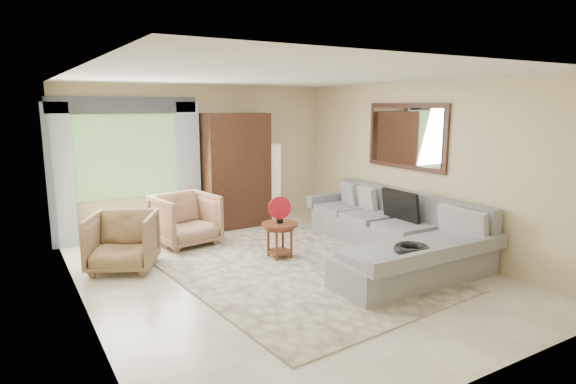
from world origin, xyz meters
TOP-DOWN VIEW (x-y plane):
  - ground at (0.00, 0.00)m, footprint 6.00×6.00m
  - area_rug at (0.18, 0.04)m, footprint 3.32×4.23m
  - sectional_sofa at (1.78, -0.18)m, footprint 2.30×3.46m
  - tv_screen at (2.05, -0.02)m, footprint 0.14×0.74m
  - garden_hose at (1.00, -1.31)m, footprint 0.43×0.43m
  - coffee_table at (0.27, 0.62)m, footprint 0.54×0.54m
  - red_disc at (0.27, 0.62)m, footprint 0.33×0.13m
  - armchair_left at (-1.83, 1.31)m, footprint 1.16×1.17m
  - armchair_right at (-0.69, 2.01)m, footprint 1.04×1.06m
  - potted_plant at (-1.89, 2.61)m, footprint 0.51×0.45m
  - armoire at (0.55, 2.72)m, footprint 1.20×0.55m
  - floor_lamp at (1.35, 2.78)m, footprint 0.24×0.24m
  - window at (-1.35, 2.97)m, footprint 1.80×0.04m
  - curtain_left at (-2.40, 2.88)m, footprint 0.40×0.08m
  - curtain_right at (-0.30, 2.88)m, footprint 0.40×0.08m
  - valance at (-1.35, 2.90)m, footprint 2.40×0.12m
  - wall_mirror at (2.46, 0.35)m, footprint 0.05×1.70m

SIDE VIEW (x-z plane):
  - ground at x=0.00m, z-range 0.00..0.00m
  - area_rug at x=0.18m, z-range 0.00..0.02m
  - potted_plant at x=-1.89m, z-range 0.00..0.51m
  - coffee_table at x=0.27m, z-range 0.01..0.55m
  - sectional_sofa at x=1.78m, z-range -0.17..0.73m
  - armchair_left at x=-1.83m, z-range 0.00..0.80m
  - armchair_right at x=-0.69m, z-range 0.00..0.84m
  - garden_hose at x=1.00m, z-range 0.50..0.59m
  - tv_screen at x=2.05m, z-range 0.48..0.96m
  - floor_lamp at x=1.35m, z-range 0.00..1.50m
  - red_disc at x=0.27m, z-range 0.60..0.94m
  - armoire at x=0.55m, z-range 0.00..2.10m
  - curtain_left at x=-2.40m, z-range 0.00..2.30m
  - curtain_right at x=-0.30m, z-range 0.00..2.30m
  - window at x=-1.35m, z-range 0.70..2.10m
  - wall_mirror at x=2.46m, z-range 1.22..2.27m
  - valance at x=-1.35m, z-range 2.12..2.38m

